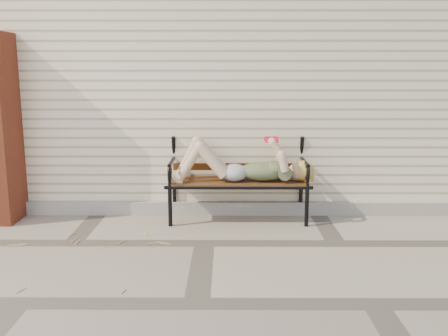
{
  "coord_description": "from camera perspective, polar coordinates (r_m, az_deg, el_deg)",
  "views": [
    {
      "loc": [
        0.21,
        -4.49,
        1.6
      ],
      "look_at": [
        0.18,
        0.51,
        0.63
      ],
      "focal_mm": 40.0,
      "sensor_mm": 36.0,
      "label": 1
    }
  ],
  "objects": [
    {
      "name": "house_wall",
      "position": [
        7.5,
        -1.32,
        10.23
      ],
      "size": [
        8.0,
        4.0,
        3.0
      ],
      "primitive_type": "cube",
      "color": "beige",
      "rests_on": "ground"
    },
    {
      "name": "reading_woman",
      "position": [
        5.31,
        1.78,
        0.4
      ],
      "size": [
        1.53,
        0.35,
        0.48
      ],
      "color": "#0A394C",
      "rests_on": "ground"
    },
    {
      "name": "ground",
      "position": [
        4.77,
        -2.25,
        -8.59
      ],
      "size": [
        80.0,
        80.0,
        0.0
      ],
      "primitive_type": "plane",
      "color": "gray",
      "rests_on": "ground"
    },
    {
      "name": "foundation_strip",
      "position": [
        5.67,
        -1.83,
        -4.6
      ],
      "size": [
        8.0,
        0.1,
        0.15
      ],
      "primitive_type": "cube",
      "color": "gray",
      "rests_on": "ground"
    },
    {
      "name": "garden_bench",
      "position": [
        5.44,
        1.6,
        0.28
      ],
      "size": [
        1.62,
        0.65,
        1.05
      ],
      "color": "black",
      "rests_on": "ground"
    }
  ]
}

